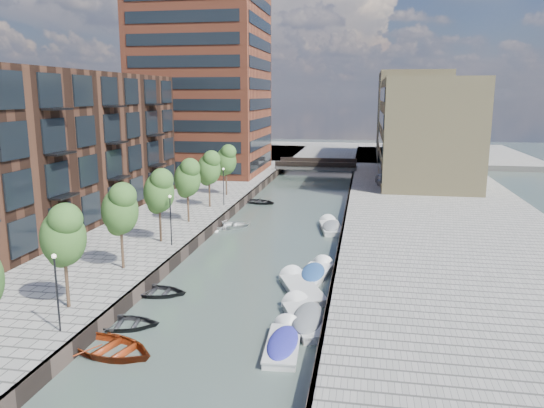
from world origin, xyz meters
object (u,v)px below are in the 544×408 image
(tree_4, at_px, (187,177))
(motorboat_2, at_px, (299,288))
(sloop_4, at_px, (259,203))
(motorboat_0, at_px, (284,342))
(tree_5, at_px, (209,167))
(tree_6, at_px, (226,159))
(motorboat_4, at_px, (331,227))
(sloop_1, at_px, (123,327))
(sloop_0, at_px, (155,295))
(motorboat_1, at_px, (306,318))
(motorboat_3, at_px, (315,273))
(sloop_3, at_px, (228,228))
(tree_2, at_px, (120,208))
(tree_1, at_px, (63,234))
(sloop_2, at_px, (111,353))
(bridge, at_px, (317,165))
(car, at_px, (382,179))
(tree_3, at_px, (159,190))

(tree_4, distance_m, motorboat_2, 18.94)
(sloop_4, xyz_separation_m, motorboat_0, (8.66, -36.10, 0.20))
(tree_5, bearing_deg, tree_6, 90.00)
(tree_4, relative_size, motorboat_4, 1.06)
(sloop_1, distance_m, motorboat_0, 9.33)
(sloop_0, bearing_deg, motorboat_1, -105.35)
(sloop_1, relative_size, motorboat_3, 0.77)
(sloop_3, bearing_deg, sloop_4, -27.04)
(sloop_0, bearing_deg, tree_2, 55.91)
(motorboat_2, bearing_deg, sloop_3, 120.42)
(motorboat_2, bearing_deg, tree_2, -177.20)
(tree_1, bearing_deg, sloop_2, -36.83)
(sloop_3, bearing_deg, sloop_0, 155.49)
(bridge, relative_size, motorboat_2, 2.23)
(tree_5, distance_m, sloop_0, 23.79)
(sloop_0, xyz_separation_m, motorboat_1, (10.20, -2.46, 0.22))
(sloop_2, bearing_deg, tree_1, 68.72)
(tree_2, xyz_separation_m, tree_5, (0.00, 21.00, 0.00))
(sloop_0, bearing_deg, motorboat_3, -63.13)
(sloop_3, relative_size, car, 1.13)
(tree_1, xyz_separation_m, tree_3, (0.00, 14.00, 0.00))
(tree_5, height_order, sloop_0, tree_5)
(tree_6, xyz_separation_m, motorboat_3, (13.11, -24.53, -5.10))
(tree_6, distance_m, sloop_1, 35.54)
(sloop_4, distance_m, motorboat_3, 26.61)
(tree_2, relative_size, tree_3, 1.00)
(motorboat_3, bearing_deg, sloop_2, -124.10)
(tree_2, bearing_deg, sloop_1, -65.02)
(tree_6, height_order, motorboat_4, tree_6)
(tree_6, bearing_deg, sloop_4, 6.41)
(bridge, bearing_deg, motorboat_4, -82.54)
(tree_6, height_order, sloop_4, tree_6)
(sloop_3, height_order, sloop_4, sloop_3)
(tree_4, distance_m, motorboat_4, 14.62)
(tree_2, xyz_separation_m, sloop_1, (3.25, -6.99, -5.31))
(tree_1, relative_size, tree_2, 1.00)
(sloop_3, bearing_deg, sloop_2, 157.51)
(motorboat_3, bearing_deg, motorboat_2, -104.96)
(tree_2, xyz_separation_m, motorboat_2, (12.35, 0.60, -5.20))
(tree_2, relative_size, tree_4, 1.00)
(tree_4, relative_size, tree_6, 1.00)
(sloop_4, bearing_deg, sloop_3, -164.70)
(sloop_2, bearing_deg, car, -1.11)
(tree_1, distance_m, sloop_2, 7.29)
(bridge, distance_m, car, 17.91)
(motorboat_4, bearing_deg, motorboat_1, -89.91)
(tree_2, relative_size, sloop_0, 1.40)
(motorboat_4, height_order, car, car)
(motorboat_1, xyz_separation_m, motorboat_4, (-0.03, 21.76, -0.00))
(tree_6, distance_m, motorboat_2, 30.50)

